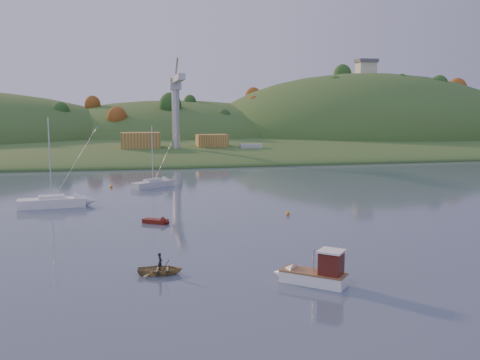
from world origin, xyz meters
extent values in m
plane|color=#364659|center=(0.00, 0.00, 0.00)|extent=(500.00, 500.00, 0.00)
cube|color=#2C4F1F|center=(0.00, 230.00, 0.00)|extent=(620.00, 220.00, 1.50)
ellipsoid|color=#2C4F1F|center=(0.00, 165.00, 0.00)|extent=(640.00, 150.00, 7.00)
ellipsoid|color=#2C4F1F|center=(10.00, 210.00, 0.00)|extent=(140.00, 120.00, 36.00)
ellipsoid|color=#2C4F1F|center=(95.00, 195.00, 0.00)|extent=(150.00, 130.00, 60.00)
cube|color=beige|center=(95.00, 195.00, 32.50)|extent=(8.00, 6.00, 5.00)
cube|color=#595960|center=(95.00, 195.00, 35.70)|extent=(9.00, 7.00, 1.50)
cube|color=slate|center=(5.00, 122.00, 1.20)|extent=(42.00, 16.00, 2.40)
cube|color=olive|center=(-8.00, 123.00, 4.80)|extent=(11.00, 8.00, 4.80)
cube|color=olive|center=(13.00, 124.00, 4.40)|extent=(9.00, 7.00, 4.00)
cylinder|color=#B7B7BC|center=(2.00, 120.00, 11.40)|extent=(2.20, 2.20, 18.00)
cube|color=#B7B7BC|center=(2.00, 120.00, 20.90)|extent=(3.20, 3.20, 3.20)
cube|color=#B7B7BC|center=(2.00, 111.00, 21.90)|extent=(1.80, 18.00, 1.60)
cube|color=#B7B7BC|center=(2.00, 125.00, 21.90)|extent=(1.80, 10.00, 1.60)
cube|color=white|center=(1.90, 5.00, 0.46)|extent=(5.06, 4.71, 0.92)
cone|color=white|center=(-0.03, 6.66, 0.46)|extent=(2.55, 2.55, 1.83)
cube|color=brown|center=(1.90, 5.00, 0.94)|extent=(5.09, 4.75, 0.12)
cube|color=#531913|center=(2.98, 4.07, 1.83)|extent=(2.23, 2.22, 1.83)
cube|color=white|center=(2.98, 4.07, 2.80)|extent=(2.52, 2.51, 0.15)
cylinder|color=silver|center=(1.90, 5.00, 2.14)|extent=(0.10, 0.10, 2.45)
cube|color=silver|center=(-7.63, 61.18, 0.54)|extent=(7.73, 6.39, 1.07)
cube|color=silver|center=(-7.63, 61.18, 1.12)|extent=(3.40, 3.11, 0.68)
cylinder|color=silver|center=(-7.63, 61.18, 5.95)|extent=(0.18, 0.18, 9.75)
cylinder|color=silver|center=(-7.63, 61.18, 1.37)|extent=(2.62, 1.89, 0.12)
cylinder|color=silver|center=(-7.63, 61.18, 1.47)|extent=(2.44, 1.86, 0.36)
cube|color=white|center=(-22.47, 44.29, 0.62)|extent=(9.28, 3.68, 1.24)
cube|color=white|center=(-22.47, 44.29, 1.29)|extent=(3.59, 2.39, 0.79)
cylinder|color=silver|center=(-22.47, 44.29, 6.89)|extent=(0.18, 0.18, 11.30)
cylinder|color=silver|center=(-22.47, 44.29, 1.54)|extent=(3.61, 0.51, 0.12)
cylinder|color=white|center=(-22.47, 44.29, 1.64)|extent=(3.18, 0.70, 0.36)
imported|color=#988654|center=(-9.62, 10.00, 0.38)|extent=(3.99, 3.09, 0.76)
imported|color=black|center=(-9.62, 10.00, 0.78)|extent=(0.44, 0.61, 1.55)
cube|color=#5A160C|center=(-8.91, 30.45, 0.25)|extent=(3.18, 2.66, 0.50)
cone|color=#5A160C|center=(-7.65, 29.62, 0.25)|extent=(1.54, 1.59, 1.21)
cube|color=#515B6B|center=(23.52, 118.00, 0.95)|extent=(15.21, 6.40, 1.91)
cube|color=#B7B7BC|center=(23.52, 118.00, 2.55)|extent=(6.59, 3.65, 2.55)
sphere|color=orange|center=(8.12, 31.81, 0.25)|extent=(0.50, 0.50, 0.50)
sphere|color=orange|center=(-14.83, 61.92, 0.25)|extent=(0.50, 0.50, 0.50)
camera|label=1|loc=(-12.13, -33.22, 13.43)|focal=40.00mm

